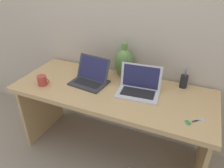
# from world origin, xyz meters

# --- Properties ---
(ground_plane) EXTENTS (6.00, 6.00, 0.00)m
(ground_plane) POSITION_xyz_m (0.00, 0.00, 0.00)
(ground_plane) COLOR gray
(back_wall) EXTENTS (4.40, 0.04, 2.40)m
(back_wall) POSITION_xyz_m (0.00, 0.37, 1.20)
(back_wall) COLOR #BCAD99
(back_wall) RESTS_ON ground
(desk) EXTENTS (1.66, 0.66, 0.71)m
(desk) POSITION_xyz_m (0.00, 0.00, 0.57)
(desk) COLOR tan
(desk) RESTS_ON ground
(laptop_left) EXTENTS (0.32, 0.26, 0.22)m
(laptop_left) POSITION_xyz_m (-0.22, 0.04, 0.77)
(laptop_left) COLOR #333338
(laptop_left) RESTS_ON desk
(laptop_right) EXTENTS (0.35, 0.25, 0.22)m
(laptop_right) POSITION_xyz_m (0.22, 0.05, 0.77)
(laptop_right) COLOR silver
(laptop_right) RESTS_ON desk
(green_vase) EXTENTS (0.17, 0.17, 0.31)m
(green_vase) POSITION_xyz_m (0.00, 0.27, 0.84)
(green_vase) COLOR #5B843D
(green_vase) RESTS_ON desk
(coffee_mug) EXTENTS (0.12, 0.08, 0.08)m
(coffee_mug) POSITION_xyz_m (-0.57, -0.17, 0.75)
(coffee_mug) COLOR #B23D33
(coffee_mug) RESTS_ON desk
(pen_cup) EXTENTS (0.06, 0.06, 0.17)m
(pen_cup) POSITION_xyz_m (0.53, 0.27, 0.77)
(pen_cup) COLOR black
(pen_cup) RESTS_ON desk
(scissors) EXTENTS (0.13, 0.12, 0.01)m
(scissors) POSITION_xyz_m (0.65, -0.17, 0.71)
(scissors) COLOR #B7B7BC
(scissors) RESTS_ON desk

